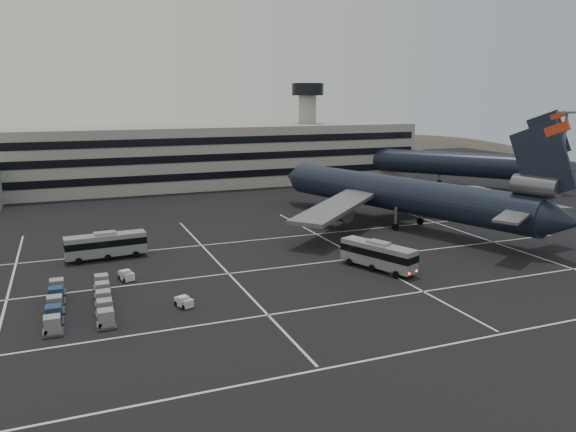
{
  "coord_description": "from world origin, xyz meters",
  "views": [
    {
      "loc": [
        -23.24,
        -58.39,
        20.88
      ],
      "look_at": [
        4.24,
        10.36,
        5.0
      ],
      "focal_mm": 35.0,
      "sensor_mm": 36.0,
      "label": 1
    }
  ],
  "objects_px": {
    "uld_cluster": "(80,302)",
    "trijet_main": "(402,194)",
    "bus_near": "(378,254)",
    "tug_a": "(127,275)",
    "bus_far": "(106,244)"
  },
  "relations": [
    {
      "from": "trijet_main",
      "to": "bus_far",
      "type": "distance_m",
      "value": 46.51
    },
    {
      "from": "bus_near",
      "to": "bus_far",
      "type": "distance_m",
      "value": 35.09
    },
    {
      "from": "bus_far",
      "to": "uld_cluster",
      "type": "relative_size",
      "value": 0.79
    },
    {
      "from": "bus_near",
      "to": "bus_far",
      "type": "relative_size",
      "value": 0.99
    },
    {
      "from": "uld_cluster",
      "to": "trijet_main",
      "type": "bearing_deg",
      "value": 21.46
    },
    {
      "from": "bus_near",
      "to": "tug_a",
      "type": "distance_m",
      "value": 29.98
    },
    {
      "from": "bus_near",
      "to": "tug_a",
      "type": "relative_size",
      "value": 4.34
    },
    {
      "from": "bus_far",
      "to": "bus_near",
      "type": "bearing_deg",
      "value": -123.75
    },
    {
      "from": "trijet_main",
      "to": "bus_far",
      "type": "height_order",
      "value": "trijet_main"
    },
    {
      "from": "tug_a",
      "to": "uld_cluster",
      "type": "distance_m",
      "value": 9.33
    },
    {
      "from": "bus_near",
      "to": "tug_a",
      "type": "bearing_deg",
      "value": 143.98
    },
    {
      "from": "bus_far",
      "to": "trijet_main",
      "type": "bearing_deg",
      "value": -91.8
    },
    {
      "from": "bus_near",
      "to": "trijet_main",
      "type": "bearing_deg",
      "value": 28.63
    },
    {
      "from": "trijet_main",
      "to": "bus_near",
      "type": "distance_m",
      "value": 25.14
    },
    {
      "from": "bus_near",
      "to": "bus_far",
      "type": "height_order",
      "value": "bus_far"
    }
  ]
}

